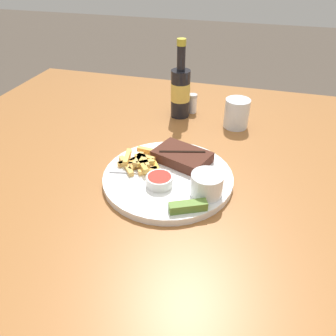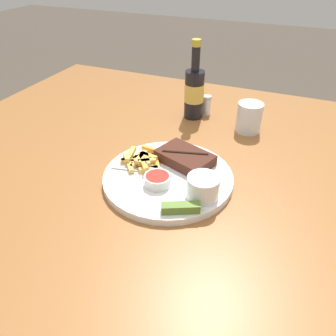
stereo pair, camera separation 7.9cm
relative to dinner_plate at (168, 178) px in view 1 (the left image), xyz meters
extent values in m
cube|color=#935B2D|center=(0.00, 0.00, -0.03)|extent=(1.53, 1.37, 0.04)
cylinder|color=#935B2D|center=(-0.70, 0.62, -0.42)|extent=(0.06, 0.06, 0.74)
cylinder|color=white|center=(0.00, 0.00, 0.00)|extent=(0.32, 0.32, 0.01)
cylinder|color=white|center=(0.00, 0.00, 0.01)|extent=(0.32, 0.32, 0.00)
cube|color=#472319|center=(0.02, 0.07, 0.02)|extent=(0.16, 0.13, 0.03)
cube|color=black|center=(0.02, 0.07, 0.04)|extent=(0.12, 0.04, 0.00)
cube|color=gold|center=(-0.11, 0.02, 0.02)|extent=(0.04, 0.04, 0.01)
cube|color=#D6A953|center=(-0.07, 0.02, 0.03)|extent=(0.04, 0.05, 0.01)
cube|color=#EDB450|center=(-0.07, 0.03, 0.03)|extent=(0.05, 0.02, 0.01)
cube|color=#F0BB57|center=(-0.09, 0.01, 0.02)|extent=(0.08, 0.03, 0.01)
cube|color=tan|center=(-0.11, 0.00, 0.02)|extent=(0.06, 0.07, 0.01)
cube|color=gold|center=(-0.07, 0.01, 0.03)|extent=(0.06, 0.07, 0.01)
cube|color=#EEB144|center=(-0.09, 0.05, 0.02)|extent=(0.04, 0.08, 0.01)
cube|color=#EFB256|center=(-0.05, -0.01, 0.02)|extent=(0.05, 0.04, 0.01)
cube|color=#EBA259|center=(-0.07, 0.01, 0.02)|extent=(0.07, 0.01, 0.01)
cube|color=#DFAE5A|center=(-0.08, 0.02, 0.03)|extent=(0.01, 0.05, 0.01)
cube|color=gold|center=(-0.04, 0.03, 0.02)|extent=(0.05, 0.06, 0.01)
cube|color=#F0B653|center=(-0.12, 0.02, 0.03)|extent=(0.02, 0.06, 0.01)
cube|color=#E2A94E|center=(-0.08, 0.02, 0.02)|extent=(0.03, 0.08, 0.01)
cube|color=#F1BB50|center=(-0.06, 0.01, 0.03)|extent=(0.04, 0.04, 0.01)
cube|color=#F3AD4F|center=(-0.07, 0.07, 0.03)|extent=(0.08, 0.02, 0.01)
cylinder|color=white|center=(0.10, -0.05, 0.04)|extent=(0.07, 0.07, 0.05)
cylinder|color=beige|center=(0.10, -0.05, 0.06)|extent=(0.07, 0.07, 0.01)
cylinder|color=silver|center=(-0.01, -0.05, 0.02)|extent=(0.06, 0.06, 0.02)
cylinder|color=#B22319|center=(-0.01, -0.05, 0.03)|extent=(0.06, 0.06, 0.01)
cube|color=#567A2D|center=(0.08, -0.11, 0.02)|extent=(0.08, 0.06, 0.02)
cube|color=#B7B7BC|center=(-0.09, -0.02, 0.01)|extent=(0.10, 0.03, 0.00)
cube|color=#B7B7BC|center=(-0.03, -0.01, 0.01)|extent=(0.03, 0.01, 0.00)
cube|color=#B7B7BC|center=(-0.03, -0.01, 0.01)|extent=(0.03, 0.01, 0.00)
cube|color=#B7B7BC|center=(-0.03, 0.00, 0.01)|extent=(0.03, 0.01, 0.00)
cylinder|color=black|center=(-0.06, 0.36, 0.07)|extent=(0.06, 0.06, 0.16)
cylinder|color=gold|center=(-0.06, 0.36, 0.08)|extent=(0.06, 0.06, 0.06)
cylinder|color=black|center=(-0.06, 0.36, 0.18)|extent=(0.03, 0.03, 0.08)
cylinder|color=gold|center=(-0.06, 0.36, 0.23)|extent=(0.03, 0.03, 0.02)
cylinder|color=silver|center=(0.13, 0.34, 0.04)|extent=(0.08, 0.08, 0.09)
cylinder|color=white|center=(-0.02, 0.40, 0.02)|extent=(0.03, 0.03, 0.05)
cylinder|color=#B7B7BC|center=(-0.02, 0.40, 0.05)|extent=(0.03, 0.03, 0.01)
camera|label=1|loc=(0.18, -0.63, 0.49)|focal=35.00mm
camera|label=2|loc=(0.25, -0.60, 0.49)|focal=35.00mm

